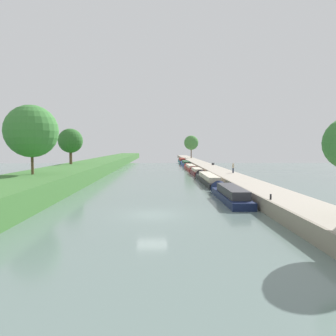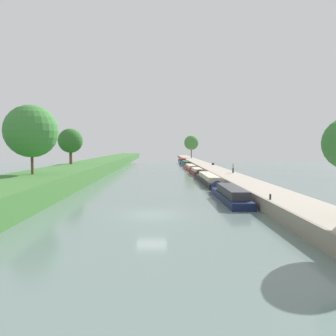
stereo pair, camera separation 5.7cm
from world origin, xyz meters
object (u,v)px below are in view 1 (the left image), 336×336
object	(u,v)px
narrowboat_black	(207,179)
narrowboat_maroon	(196,171)
mooring_bollard_far	(185,158)
narrowboat_blue	(185,163)
person_walking	(233,168)
narrowboat_red	(190,167)
mooring_bollard_near	(271,197)
narrowboat_teal	(182,161)
narrowboat_navy	(229,194)
park_bench	(213,163)

from	to	relation	value
narrowboat_black	narrowboat_maroon	xyz separation A→B (m)	(-0.02, 14.75, -0.06)
narrowboat_black	mooring_bollard_far	bearing A→B (deg)	88.37
narrowboat_blue	person_walking	bearing A→B (deg)	-83.56
narrowboat_red	mooring_bollard_near	bearing A→B (deg)	-87.94
narrowboat_maroon	narrowboat_black	bearing A→B (deg)	-89.93
narrowboat_blue	narrowboat_teal	xyz separation A→B (m)	(-0.01, 14.93, 0.10)
narrowboat_maroon	mooring_bollard_near	xyz separation A→B (m)	(1.89, -37.51, 0.89)
narrowboat_navy	mooring_bollard_far	distance (m)	81.83
narrowboat_navy	narrowboat_red	bearing A→B (deg)	89.84
person_walking	mooring_bollard_near	size ratio (longest dim) A/B	3.69
narrowboat_red	park_bench	distance (m)	6.00
mooring_bollard_far	park_bench	size ratio (longest dim) A/B	0.30
narrowboat_black	narrowboat_blue	size ratio (longest dim) A/B	1.05
narrowboat_navy	narrowboat_teal	world-z (taller)	narrowboat_teal
narrowboat_navy	person_walking	world-z (taller)	person_walking
narrowboat_maroon	park_bench	world-z (taller)	park_bench
narrowboat_navy	park_bench	distance (m)	42.46
narrowboat_blue	person_walking	world-z (taller)	person_walking
narrowboat_teal	person_walking	distance (m)	56.74
narrowboat_black	park_bench	world-z (taller)	park_bench
narrowboat_navy	narrowboat_blue	world-z (taller)	narrowboat_navy
narrowboat_navy	person_walking	size ratio (longest dim) A/B	7.22
narrowboat_navy	narrowboat_black	distance (m)	15.90
mooring_bollard_far	narrowboat_navy	bearing A→B (deg)	-91.38
mooring_bollard_near	park_bench	bearing A→B (deg)	85.88
narrowboat_red	mooring_bollard_far	world-z (taller)	mooring_bollard_far
narrowboat_red	narrowboat_teal	bearing A→B (deg)	89.78
narrowboat_black	mooring_bollard_near	distance (m)	22.85
narrowboat_blue	mooring_bollard_far	distance (m)	21.13
narrowboat_blue	mooring_bollard_near	bearing A→B (deg)	-88.55
mooring_bollard_near	narrowboat_black	bearing A→B (deg)	94.70
narrowboat_navy	mooring_bollard_near	xyz separation A→B (m)	(1.97, -6.85, 0.81)
narrowboat_red	mooring_bollard_near	size ratio (longest dim) A/B	34.23
narrowboat_black	mooring_bollard_near	size ratio (longest dim) A/B	37.54
narrowboat_black	narrowboat_blue	distance (m)	44.86
narrowboat_red	person_walking	xyz separation A→B (m)	(4.82, -25.38, 1.59)
narrowboat_black	mooring_bollard_far	size ratio (longest dim) A/B	37.54
park_bench	narrowboat_maroon	bearing A→B (deg)	-115.33
narrowboat_navy	park_bench	size ratio (longest dim) A/B	7.99
narrowboat_teal	mooring_bollard_near	size ratio (longest dim) A/B	30.45
narrowboat_teal	mooring_bollard_far	distance (m)	6.40
narrowboat_navy	narrowboat_blue	bearing A→B (deg)	89.76
narrowboat_blue	narrowboat_maroon	bearing A→B (deg)	-90.33
park_bench	narrowboat_red	bearing A→B (deg)	155.51
narrowboat_blue	mooring_bollard_near	xyz separation A→B (m)	(1.72, -67.62, 0.86)
narrowboat_black	narrowboat_red	bearing A→B (deg)	89.95
narrowboat_blue	mooring_bollard_far	size ratio (longest dim) A/B	35.65
narrowboat_navy	narrowboat_red	xyz separation A→B (m)	(0.13, 44.54, -0.13)
narrowboat_blue	narrowboat_teal	distance (m)	14.93
narrowboat_red	narrowboat_teal	distance (m)	31.15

